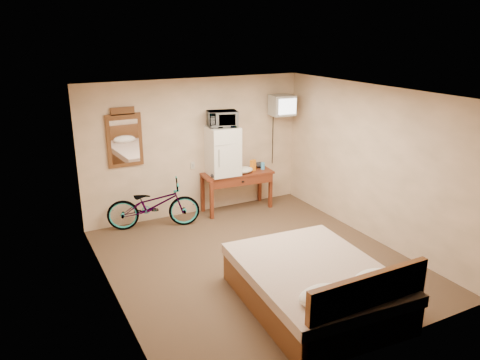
{
  "coord_description": "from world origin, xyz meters",
  "views": [
    {
      "loc": [
        -3.13,
        -5.44,
        3.31
      ],
      "look_at": [
        -0.02,
        0.52,
        1.14
      ],
      "focal_mm": 35.0,
      "sensor_mm": 36.0,
      "label": 1
    }
  ],
  "objects_px": {
    "desk": "(238,179)",
    "bed": "(317,286)",
    "crt_television": "(282,105)",
    "bicycle": "(153,205)",
    "mini_fridge": "(223,151)",
    "blue_cup": "(263,166)",
    "microwave": "(222,119)",
    "wall_mirror": "(125,138)"
  },
  "relations": [
    {
      "from": "desk",
      "to": "crt_television",
      "type": "relative_size",
      "value": 2.39
    },
    {
      "from": "desk",
      "to": "microwave",
      "type": "distance_m",
      "value": 1.19
    },
    {
      "from": "mini_fridge",
      "to": "microwave",
      "type": "distance_m",
      "value": 0.59
    },
    {
      "from": "microwave",
      "to": "bicycle",
      "type": "xyz_separation_m",
      "value": [
        -1.38,
        -0.1,
        -1.36
      ]
    },
    {
      "from": "crt_television",
      "to": "desk",
      "type": "bearing_deg",
      "value": -178.67
    },
    {
      "from": "mini_fridge",
      "to": "blue_cup",
      "type": "xyz_separation_m",
      "value": [
        0.81,
        -0.07,
        -0.38
      ]
    },
    {
      "from": "blue_cup",
      "to": "bicycle",
      "type": "relative_size",
      "value": 0.08
    },
    {
      "from": "desk",
      "to": "microwave",
      "type": "bearing_deg",
      "value": 171.02
    },
    {
      "from": "desk",
      "to": "blue_cup",
      "type": "height_order",
      "value": "blue_cup"
    },
    {
      "from": "blue_cup",
      "to": "bicycle",
      "type": "height_order",
      "value": "blue_cup"
    },
    {
      "from": "microwave",
      "to": "bed",
      "type": "distance_m",
      "value": 3.74
    },
    {
      "from": "mini_fridge",
      "to": "bed",
      "type": "bearing_deg",
      "value": -96.0
    },
    {
      "from": "desk",
      "to": "bicycle",
      "type": "height_order",
      "value": "bicycle"
    },
    {
      "from": "mini_fridge",
      "to": "microwave",
      "type": "xyz_separation_m",
      "value": [
        0.0,
        0.0,
        0.59
      ]
    },
    {
      "from": "mini_fridge",
      "to": "microwave",
      "type": "height_order",
      "value": "microwave"
    },
    {
      "from": "bed",
      "to": "blue_cup",
      "type": "bearing_deg",
      "value": 70.72
    },
    {
      "from": "mini_fridge",
      "to": "bed",
      "type": "height_order",
      "value": "mini_fridge"
    },
    {
      "from": "mini_fridge",
      "to": "blue_cup",
      "type": "bearing_deg",
      "value": -5.08
    },
    {
      "from": "bicycle",
      "to": "mini_fridge",
      "type": "bearing_deg",
      "value": -70.2
    },
    {
      "from": "mini_fridge",
      "to": "microwave",
      "type": "relative_size",
      "value": 1.71
    },
    {
      "from": "mini_fridge",
      "to": "crt_television",
      "type": "relative_size",
      "value": 1.53
    },
    {
      "from": "wall_mirror",
      "to": "mini_fridge",
      "type": "bearing_deg",
      "value": -7.55
    },
    {
      "from": "crt_television",
      "to": "bicycle",
      "type": "height_order",
      "value": "crt_television"
    },
    {
      "from": "desk",
      "to": "mini_fridge",
      "type": "bearing_deg",
      "value": 171.05
    },
    {
      "from": "bed",
      "to": "mini_fridge",
      "type": "bearing_deg",
      "value": 84.0
    },
    {
      "from": "microwave",
      "to": "bed",
      "type": "xyz_separation_m",
      "value": [
        -0.36,
        -3.42,
        -1.49
      ]
    },
    {
      "from": "blue_cup",
      "to": "bed",
      "type": "height_order",
      "value": "bed"
    },
    {
      "from": "mini_fridge",
      "to": "crt_television",
      "type": "distance_m",
      "value": 1.45
    },
    {
      "from": "desk",
      "to": "bicycle",
      "type": "bearing_deg",
      "value": -178.25
    },
    {
      "from": "bed",
      "to": "microwave",
      "type": "bearing_deg",
      "value": 84.0
    },
    {
      "from": "crt_television",
      "to": "bicycle",
      "type": "xyz_separation_m",
      "value": [
        -2.62,
        -0.07,
        -1.52
      ]
    },
    {
      "from": "bed",
      "to": "crt_television",
      "type": "bearing_deg",
      "value": 64.75
    },
    {
      "from": "crt_television",
      "to": "bicycle",
      "type": "bearing_deg",
      "value": -178.41
    },
    {
      "from": "wall_mirror",
      "to": "bicycle",
      "type": "height_order",
      "value": "wall_mirror"
    },
    {
      "from": "mini_fridge",
      "to": "wall_mirror",
      "type": "distance_m",
      "value": 1.77
    },
    {
      "from": "blue_cup",
      "to": "desk",
      "type": "bearing_deg",
      "value": 177.05
    },
    {
      "from": "crt_television",
      "to": "microwave",
      "type": "bearing_deg",
      "value": 178.94
    },
    {
      "from": "bed",
      "to": "desk",
      "type": "bearing_deg",
      "value": 79.17
    },
    {
      "from": "wall_mirror",
      "to": "bed",
      "type": "relative_size",
      "value": 0.45
    },
    {
      "from": "microwave",
      "to": "wall_mirror",
      "type": "relative_size",
      "value": 0.51
    },
    {
      "from": "mini_fridge",
      "to": "wall_mirror",
      "type": "height_order",
      "value": "wall_mirror"
    },
    {
      "from": "desk",
      "to": "bed",
      "type": "xyz_separation_m",
      "value": [
        -0.64,
        -3.37,
        -0.34
      ]
    }
  ]
}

